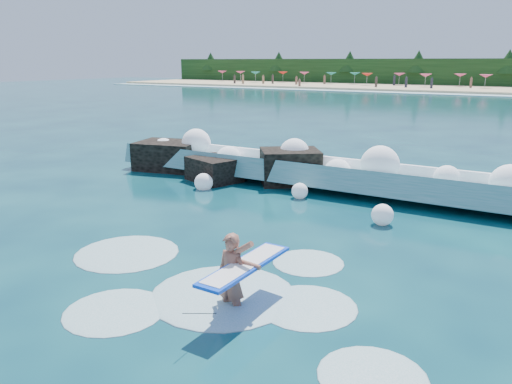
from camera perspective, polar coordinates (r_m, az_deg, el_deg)
ground at (r=12.81m, az=-10.49°, el=-6.27°), size 200.00×200.00×0.00m
beach at (r=87.34m, az=26.28°, el=10.40°), size 140.00×20.00×0.40m
wet_band at (r=76.42m, az=25.45°, el=9.96°), size 140.00×5.00×0.08m
treeline at (r=97.22m, az=27.02°, el=11.97°), size 140.00×4.00×5.00m
breaking_wave at (r=18.95m, az=5.67°, el=2.31°), size 16.09×2.59×1.39m
rock_cluster at (r=20.35m, az=-4.37°, el=3.19°), size 8.57×3.56×1.51m
surfer_with_board at (r=9.48m, az=-2.49°, el=-9.51°), size 0.92×2.91×1.75m
wave_spray at (r=18.50m, az=6.53°, el=3.31°), size 14.79×4.46×1.88m
surf_foam at (r=10.56m, az=-5.60°, el=-10.77°), size 8.82×5.79×0.15m
beach_umbrellas at (r=89.81m, az=26.60°, el=11.76°), size 111.78×6.81×0.50m
beachgoers at (r=84.45m, az=26.79°, el=10.87°), size 102.28×13.66×1.94m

